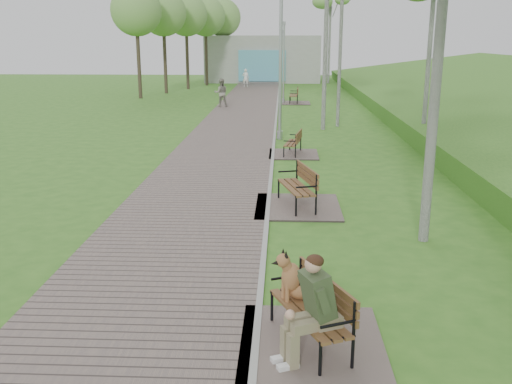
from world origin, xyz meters
TOP-DOWN VIEW (x-y plane):
  - walkway at (-1.75, 21.50)m, footprint 3.50×67.00m
  - kerb at (0.00, 21.50)m, footprint 0.10×67.00m
  - building_north at (-1.50, 50.97)m, footprint 10.00×5.20m
  - bench_main at (0.64, 5.38)m, footprint 1.86×2.07m
  - bench_second at (0.66, 11.64)m, footprint 1.97×2.19m
  - bench_third at (0.67, 17.85)m, footprint 1.65×1.83m
  - bench_far at (0.98, 33.53)m, footprint 1.89×2.10m
  - lamp_post_second at (0.21, 20.90)m, footprint 0.22×0.22m
  - lamp_post_third at (0.34, 33.52)m, footprint 0.18×0.18m
  - lamp_post_far at (0.21, 49.49)m, footprint 0.17×0.17m
  - pedestrian_near at (-2.66, 44.70)m, footprint 0.57×0.41m
  - pedestrian_far at (-3.20, 31.38)m, footprint 0.87×0.73m

SIDE VIEW (x-z plane):
  - walkway at x=-1.75m, z-range 0.00..0.04m
  - kerb at x=0.00m, z-range 0.00..0.05m
  - bench_third at x=0.67m, z-range -0.32..0.69m
  - bench_far at x=0.98m, z-range -0.36..0.80m
  - bench_second at x=0.66m, z-range -0.38..0.83m
  - bench_main at x=0.64m, z-range -0.36..1.27m
  - pedestrian_near at x=-2.66m, z-range 0.00..1.45m
  - pedestrian_far at x=-3.20m, z-range 0.00..1.61m
  - building_north at x=-1.50m, z-range -0.01..3.99m
  - lamp_post_far at x=0.21m, z-range -0.15..4.30m
  - lamp_post_third at x=0.34m, z-range -0.16..4.60m
  - lamp_post_second at x=0.21m, z-range -0.19..5.50m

